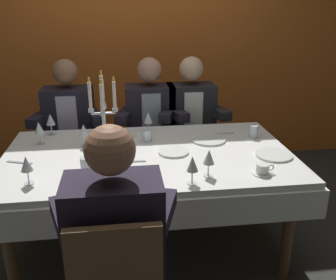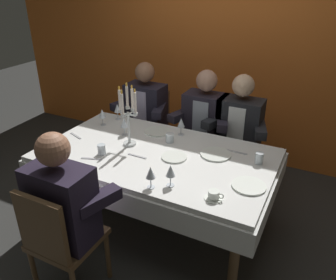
{
  "view_description": "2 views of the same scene",
  "coord_description": "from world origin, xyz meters",
  "px_view_note": "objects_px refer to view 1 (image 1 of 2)",
  "views": [
    {
      "loc": [
        -0.16,
        -2.27,
        1.7
      ],
      "look_at": [
        0.14,
        0.04,
        0.81
      ],
      "focal_mm": 39.82,
      "sensor_mm": 36.0,
      "label": 1
    },
    {
      "loc": [
        1.2,
        -2.16,
        2.07
      ],
      "look_at": [
        0.09,
        0.03,
        0.86
      ],
      "focal_mm": 36.24,
      "sensor_mm": 36.0,
      "label": 2
    }
  ],
  "objects_px": {
    "wine_glass_0": "(84,131)",
    "wine_glass_5": "(39,128)",
    "dinner_plate_2": "(274,155)",
    "wine_glass_1": "(26,165)",
    "dinner_plate_0": "(120,135)",
    "water_tumbler_0": "(86,164)",
    "seated_diner_1": "(115,235)",
    "water_tumbler_2": "(147,136)",
    "coffee_cup_0": "(263,169)",
    "dinner_plate_1": "(173,152)",
    "wine_glass_6": "(209,158)",
    "wine_glass_3": "(50,120)",
    "water_tumbler_1": "(254,131)",
    "wine_glass_2": "(148,118)",
    "seated_diner_3": "(190,113)",
    "seated_diner_2": "(150,115)",
    "candelabra": "(104,116)",
    "seated_diner_0": "(70,118)",
    "dining_table": "(149,170)",
    "dinner_plate_3": "(208,140)",
    "wine_glass_4": "(192,165)"
  },
  "relations": [
    {
      "from": "wine_glass_0",
      "to": "wine_glass_5",
      "type": "distance_m",
      "value": 0.33
    },
    {
      "from": "dinner_plate_2",
      "to": "wine_glass_1",
      "type": "bearing_deg",
      "value": -172.45
    },
    {
      "from": "wine_glass_0",
      "to": "wine_glass_5",
      "type": "xyz_separation_m",
      "value": [
        -0.31,
        0.09,
        0.0
      ]
    },
    {
      "from": "dinner_plate_0",
      "to": "dinner_plate_2",
      "type": "xyz_separation_m",
      "value": [
        1.0,
        -0.51,
        0.0
      ]
    },
    {
      "from": "water_tumbler_0",
      "to": "seated_diner_1",
      "type": "relative_size",
      "value": 0.07
    },
    {
      "from": "water_tumbler_2",
      "to": "coffee_cup_0",
      "type": "distance_m",
      "value": 0.88
    },
    {
      "from": "wine_glass_0",
      "to": "seated_diner_1",
      "type": "xyz_separation_m",
      "value": [
        0.21,
        -1.06,
        -0.12
      ]
    },
    {
      "from": "dinner_plate_1",
      "to": "wine_glass_6",
      "type": "bearing_deg",
      "value": -67.9
    },
    {
      "from": "wine_glass_3",
      "to": "water_tumbler_1",
      "type": "xyz_separation_m",
      "value": [
        1.49,
        -0.25,
        -0.07
      ]
    },
    {
      "from": "dinner_plate_1",
      "to": "wine_glass_2",
      "type": "relative_size",
      "value": 1.26
    },
    {
      "from": "dinner_plate_1",
      "to": "seated_diner_3",
      "type": "bearing_deg",
      "value": 72.6
    },
    {
      "from": "wine_glass_0",
      "to": "seated_diner_2",
      "type": "distance_m",
      "value": 0.88
    },
    {
      "from": "wine_glass_1",
      "to": "seated_diner_2",
      "type": "height_order",
      "value": "seated_diner_2"
    },
    {
      "from": "water_tumbler_0",
      "to": "water_tumbler_1",
      "type": "xyz_separation_m",
      "value": [
        1.18,
        0.43,
        0.0
      ]
    },
    {
      "from": "wine_glass_2",
      "to": "coffee_cup_0",
      "type": "xyz_separation_m",
      "value": [
        0.61,
        -0.8,
        -0.09
      ]
    },
    {
      "from": "dinner_plate_1",
      "to": "seated_diner_2",
      "type": "distance_m",
      "value": 0.9
    },
    {
      "from": "wine_glass_0",
      "to": "seated_diner_1",
      "type": "distance_m",
      "value": 1.09
    },
    {
      "from": "dinner_plate_0",
      "to": "wine_glass_5",
      "type": "xyz_separation_m",
      "value": [
        -0.55,
        -0.1,
        0.11
      ]
    },
    {
      "from": "wine_glass_3",
      "to": "water_tumbler_1",
      "type": "height_order",
      "value": "wine_glass_3"
    },
    {
      "from": "wine_glass_0",
      "to": "wine_glass_3",
      "type": "relative_size",
      "value": 1.0
    },
    {
      "from": "candelabra",
      "to": "dinner_plate_2",
      "type": "xyz_separation_m",
      "value": [
        1.09,
        -0.17,
        -0.25
      ]
    },
    {
      "from": "dinner_plate_2",
      "to": "water_tumbler_1",
      "type": "bearing_deg",
      "value": 92.54
    },
    {
      "from": "dinner_plate_1",
      "to": "seated_diner_0",
      "type": "distance_m",
      "value": 1.19
    },
    {
      "from": "seated_diner_2",
      "to": "dinner_plate_1",
      "type": "bearing_deg",
      "value": -84.78
    },
    {
      "from": "dinner_plate_2",
      "to": "water_tumbler_1",
      "type": "distance_m",
      "value": 0.36
    },
    {
      "from": "wine_glass_2",
      "to": "wine_glass_3",
      "type": "height_order",
      "value": "same"
    },
    {
      "from": "wine_glass_2",
      "to": "dinner_plate_1",
      "type": "bearing_deg",
      "value": -72.23
    },
    {
      "from": "coffee_cup_0",
      "to": "seated_diner_1",
      "type": "relative_size",
      "value": 0.11
    },
    {
      "from": "candelabra",
      "to": "wine_glass_6",
      "type": "distance_m",
      "value": 0.74
    },
    {
      "from": "wine_glass_1",
      "to": "dinner_plate_2",
      "type": "bearing_deg",
      "value": 7.55
    },
    {
      "from": "seated_diner_3",
      "to": "wine_glass_5",
      "type": "bearing_deg",
      "value": -152.58
    },
    {
      "from": "wine_glass_0",
      "to": "wine_glass_3",
      "type": "height_order",
      "value": "same"
    },
    {
      "from": "dinner_plate_1",
      "to": "wine_glass_2",
      "type": "xyz_separation_m",
      "value": [
        -0.13,
        0.42,
        0.11
      ]
    },
    {
      "from": "dining_table",
      "to": "dinner_plate_2",
      "type": "xyz_separation_m",
      "value": [
        0.81,
        -0.15,
        0.13
      ]
    },
    {
      "from": "seated_diner_1",
      "to": "dinner_plate_0",
      "type": "bearing_deg",
      "value": 88.61
    },
    {
      "from": "dinner_plate_1",
      "to": "water_tumbler_0",
      "type": "xyz_separation_m",
      "value": [
        -0.55,
        -0.21,
        0.04
      ]
    },
    {
      "from": "dinner_plate_3",
      "to": "seated_diner_0",
      "type": "relative_size",
      "value": 0.2
    },
    {
      "from": "water_tumbler_1",
      "to": "seated_diner_1",
      "type": "height_order",
      "value": "seated_diner_1"
    },
    {
      "from": "wine_glass_1",
      "to": "water_tumbler_1",
      "type": "distance_m",
      "value": 1.59
    },
    {
      "from": "wine_glass_1",
      "to": "wine_glass_4",
      "type": "xyz_separation_m",
      "value": [
        0.9,
        -0.12,
        0.0
      ]
    },
    {
      "from": "wine_glass_0",
      "to": "seated_diner_2",
      "type": "xyz_separation_m",
      "value": [
        0.51,
        0.71,
        -0.12
      ]
    },
    {
      "from": "dinner_plate_3",
      "to": "wine_glass_4",
      "type": "relative_size",
      "value": 1.52
    },
    {
      "from": "wine_glass_6",
      "to": "water_tumbler_1",
      "type": "bearing_deg",
      "value": 50.84
    },
    {
      "from": "wine_glass_3",
      "to": "water_tumbler_2",
      "type": "distance_m",
      "value": 0.74
    },
    {
      "from": "dinner_plate_2",
      "to": "wine_glass_4",
      "type": "height_order",
      "value": "wine_glass_4"
    },
    {
      "from": "dining_table",
      "to": "seated_diner_2",
      "type": "height_order",
      "value": "seated_diner_2"
    },
    {
      "from": "dinner_plate_2",
      "to": "coffee_cup_0",
      "type": "relative_size",
      "value": 1.81
    },
    {
      "from": "candelabra",
      "to": "seated_diner_0",
      "type": "xyz_separation_m",
      "value": [
        -0.33,
        0.86,
        -0.26
      ]
    },
    {
      "from": "water_tumbler_0",
      "to": "seated_diner_3",
      "type": "xyz_separation_m",
      "value": [
        0.84,
        1.11,
        -0.05
      ]
    },
    {
      "from": "seated_diner_1",
      "to": "seated_diner_2",
      "type": "height_order",
      "value": "same"
    }
  ]
}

